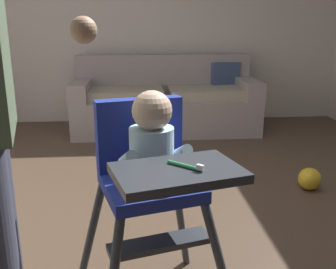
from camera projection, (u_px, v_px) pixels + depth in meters
The scene contains 5 objects.
ground at pixel (175, 235), 2.40m from camera, with size 6.34×7.24×0.10m, color #4C3B2C.
wall_far at pixel (153, 15), 4.75m from camera, with size 5.54×0.06×2.63m, color beige.
couch at pixel (166, 102), 4.53m from camera, with size 2.10×0.86×0.86m.
high_chair at pixel (151, 166), 1.50m from camera, with size 0.74×0.83×0.99m.
toy_ball_second at pixel (310, 179), 2.92m from camera, with size 0.17×0.17×0.17m, color gold.
Camera 1 is at (-0.22, -2.12, 1.21)m, focal length 41.30 mm.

